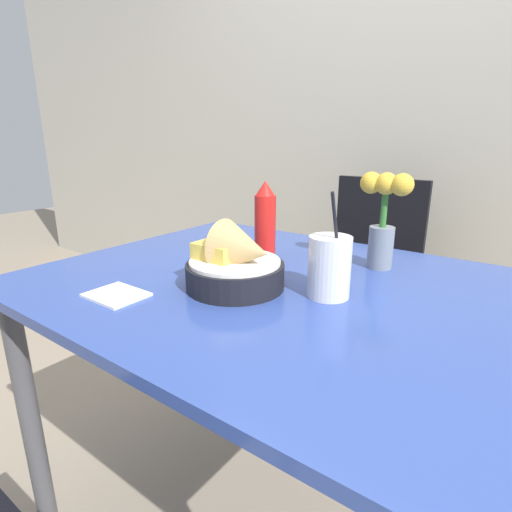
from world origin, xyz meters
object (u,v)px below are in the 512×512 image
object	(u,v)px
chair_far_window	(369,266)
flower_vase	(384,214)
food_basket	(237,264)
drink_cup	(329,269)
ketchup_bottle	(265,222)

from	to	relation	value
chair_far_window	flower_vase	bearing A→B (deg)	-68.32
food_basket	drink_cup	size ratio (longest dim) A/B	0.97
food_basket	drink_cup	world-z (taller)	drink_cup
chair_far_window	drink_cup	distance (m)	0.99
chair_far_window	flower_vase	world-z (taller)	flower_vase
ketchup_bottle	drink_cup	distance (m)	0.31
ketchup_bottle	flower_vase	world-z (taller)	flower_vase
drink_cup	flower_vase	bearing A→B (deg)	85.83
chair_far_window	ketchup_bottle	distance (m)	0.84
chair_far_window	drink_cup	world-z (taller)	drink_cup
food_basket	flower_vase	world-z (taller)	flower_vase
drink_cup	ketchup_bottle	bearing A→B (deg)	151.17
chair_far_window	flower_vase	size ratio (longest dim) A/B	3.80
ketchup_bottle	drink_cup	size ratio (longest dim) A/B	0.95
food_basket	flower_vase	distance (m)	0.40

